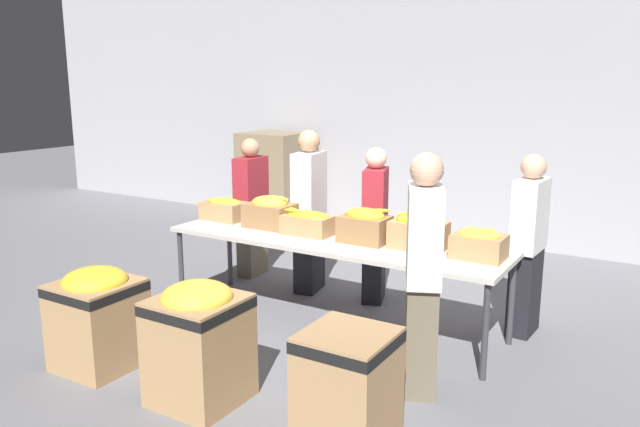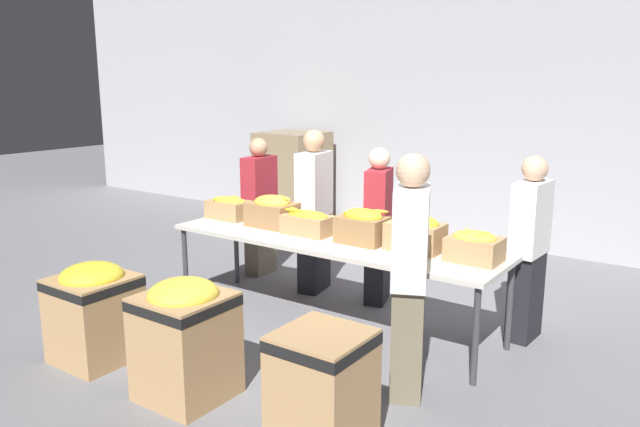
# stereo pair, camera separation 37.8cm
# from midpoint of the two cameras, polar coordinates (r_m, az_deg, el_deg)

# --- Properties ---
(ground_plane) EXTENTS (30.00, 30.00, 0.00)m
(ground_plane) POSITION_cam_midpoint_polar(r_m,az_deg,el_deg) (5.79, -0.70, -10.00)
(ground_plane) COLOR slate
(wall_back) EXTENTS (16.00, 0.08, 4.00)m
(wall_back) POSITION_cam_midpoint_polar(r_m,az_deg,el_deg) (8.55, 12.02, 10.72)
(wall_back) COLOR #A8A8AD
(wall_back) RESTS_ON ground_plane
(sorting_table) EXTENTS (3.12, 0.86, 0.80)m
(sorting_table) POSITION_cam_midpoint_polar(r_m,az_deg,el_deg) (5.55, -0.72, -2.80)
(sorting_table) COLOR beige
(sorting_table) RESTS_ON ground_plane
(banana_box_0) EXTENTS (0.44, 0.30, 0.22)m
(banana_box_0) POSITION_cam_midpoint_polar(r_m,az_deg,el_deg) (6.36, -10.46, 0.42)
(banana_box_0) COLOR tan
(banana_box_0) RESTS_ON sorting_table
(banana_box_1) EXTENTS (0.45, 0.33, 0.31)m
(banana_box_1) POSITION_cam_midpoint_polar(r_m,az_deg,el_deg) (5.98, -6.39, 0.19)
(banana_box_1) COLOR olive
(banana_box_1) RESTS_ON sorting_table
(banana_box_2) EXTENTS (0.46, 0.26, 0.24)m
(banana_box_2) POSITION_cam_midpoint_polar(r_m,az_deg,el_deg) (5.67, -3.05, -0.83)
(banana_box_2) COLOR tan
(banana_box_2) RESTS_ON sorting_table
(banana_box_3) EXTENTS (0.42, 0.30, 0.30)m
(banana_box_3) POSITION_cam_midpoint_polar(r_m,az_deg,el_deg) (5.40, 2.12, -1.07)
(banana_box_3) COLOR olive
(banana_box_3) RESTS_ON sorting_table
(banana_box_4) EXTENTS (0.46, 0.29, 0.31)m
(banana_box_4) POSITION_cam_midpoint_polar(r_m,az_deg,el_deg) (5.23, 6.96, -1.59)
(banana_box_4) COLOR tan
(banana_box_4) RESTS_ON sorting_table
(banana_box_5) EXTENTS (0.40, 0.31, 0.26)m
(banana_box_5) POSITION_cam_midpoint_polar(r_m,az_deg,el_deg) (5.04, 12.26, -2.67)
(banana_box_5) COLOR tan
(banana_box_5) RESTS_ON sorting_table
(volunteer_0) EXTENTS (0.24, 0.44, 1.58)m
(volunteer_0) POSITION_cam_midpoint_polar(r_m,az_deg,el_deg) (5.58, 16.65, -2.90)
(volunteer_0) COLOR black
(volunteer_0) RESTS_ON ground_plane
(volunteer_1) EXTENTS (0.40, 0.51, 1.71)m
(volunteer_1) POSITION_cam_midpoint_polar(r_m,az_deg,el_deg) (4.37, 6.95, -5.75)
(volunteer_1) COLOR #6B604C
(volunteer_1) RESTS_ON ground_plane
(volunteer_2) EXTENTS (0.33, 0.46, 1.55)m
(volunteer_2) POSITION_cam_midpoint_polar(r_m,az_deg,el_deg) (6.15, 3.29, -1.15)
(volunteer_2) COLOR black
(volunteer_2) RESTS_ON ground_plane
(volunteer_3) EXTENTS (0.30, 0.49, 1.69)m
(volunteer_3) POSITION_cam_midpoint_polar(r_m,az_deg,el_deg) (6.43, -2.68, 0.09)
(volunteer_3) COLOR black
(volunteer_3) RESTS_ON ground_plane
(volunteer_4) EXTENTS (0.23, 0.43, 1.55)m
(volunteer_4) POSITION_cam_midpoint_polar(r_m,az_deg,el_deg) (7.03, -7.82, 0.49)
(volunteer_4) COLOR #6B604C
(volunteer_4) RESTS_ON ground_plane
(donation_bin_0) EXTENTS (0.57, 0.57, 0.79)m
(donation_bin_0) POSITION_cam_midpoint_polar(r_m,az_deg,el_deg) (5.20, -21.68, -8.61)
(donation_bin_0) COLOR tan
(donation_bin_0) RESTS_ON ground_plane
(donation_bin_1) EXTENTS (0.57, 0.57, 0.86)m
(donation_bin_1) POSITION_cam_midpoint_polar(r_m,az_deg,el_deg) (4.45, -13.47, -11.12)
(donation_bin_1) COLOR tan
(donation_bin_1) RESTS_ON ground_plane
(donation_bin_2) EXTENTS (0.51, 0.51, 0.76)m
(donation_bin_2) POSITION_cam_midpoint_polar(r_m,az_deg,el_deg) (3.81, -0.42, -15.72)
(donation_bin_2) COLOR tan
(donation_bin_2) RESTS_ON ground_plane
(pallet_stack_0) EXTENTS (0.95, 0.95, 1.42)m
(pallet_stack_0) POSITION_cam_midpoint_polar(r_m,az_deg,el_deg) (9.31, -5.20, 2.99)
(pallet_stack_0) COLOR olive
(pallet_stack_0) RESTS_ON ground_plane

